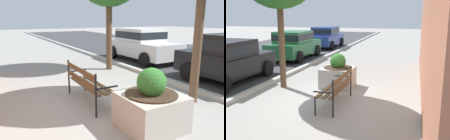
{
  "view_description": "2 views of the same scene",
  "coord_description": "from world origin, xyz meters",
  "views": [
    {
      "loc": [
        4.52,
        -2.1,
        2.05
      ],
      "look_at": [
        -0.28,
        0.6,
        0.75
      ],
      "focal_mm": 35.41,
      "sensor_mm": 36.0,
      "label": 1
    },
    {
      "loc": [
        -6.84,
        -2.1,
        2.48
      ],
      "look_at": [
        1.52,
        0.41,
        0.6
      ],
      "focal_mm": 41.49,
      "sensor_mm": 36.0,
      "label": 2
    }
  ],
  "objects": [
    {
      "name": "ground_plane",
      "position": [
        0.0,
        0.0,
        0.0
      ],
      "size": [
        80.0,
        80.0,
        0.0
      ],
      "primitive_type": "plane",
      "color": "gray"
    },
    {
      "name": "curb_stone",
      "position": [
        0.0,
        2.9,
        0.06
      ],
      "size": [
        60.0,
        0.2,
        0.12
      ],
      "primitive_type": "cube",
      "color": "#B2AFA8",
      "rests_on": "ground"
    },
    {
      "name": "park_bench",
      "position": [
        -0.28,
        -0.11,
        0.54
      ],
      "size": [
        1.8,
        0.54,
        0.95
      ],
      "color": "brown",
      "rests_on": "ground"
    },
    {
      "name": "concrete_planter",
      "position": [
        1.52,
        0.41,
        0.44
      ],
      "size": [
        1.08,
        1.08,
        1.18
      ],
      "color": "#A8A399",
      "rests_on": "ground"
    },
    {
      "name": "parked_car_white",
      "position": [
        -4.25,
        4.49,
        0.84
      ],
      "size": [
        4.12,
        1.96,
        1.56
      ],
      "color": "silver",
      "rests_on": "ground"
    }
  ]
}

